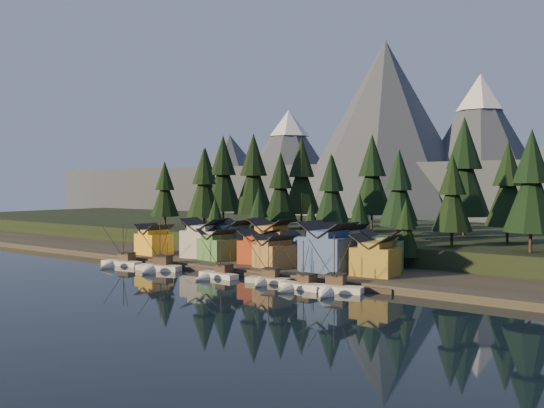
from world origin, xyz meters
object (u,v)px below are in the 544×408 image
Objects in this scene: house_front_0 at (154,239)px; boat_3 at (215,270)px; boat_1 at (156,261)px; boat_0 at (118,258)px; boat_4 at (266,274)px; boat_6 at (331,282)px; house_back_0 at (200,237)px; boat_5 at (298,280)px; house_front_1 at (204,237)px; house_back_1 at (233,237)px.

boat_3 is at bearing -15.44° from house_front_0.
boat_3 is at bearing -15.59° from boat_1.
boat_1 is at bearing -34.76° from house_front_0.
boat_3 is at bearing -9.12° from boat_0.
boat_4 is 0.85× the size of boat_6.
boat_5 is at bearing -16.58° from house_back_0.
boat_0 is at bearing 166.92° from boat_4.
house_front_1 reaches higher than boat_1.
boat_0 is 0.95× the size of boat_1.
house_back_0 reaches higher than boat_4.
boat_4 is at bearing -14.41° from boat_1.
house_front_1 reaches higher than boat_5.
boat_4 reaches higher than boat_5.
boat_6 is at bearing -6.00° from house_front_0.
house_back_1 is at bearing 31.05° from house_front_1.
house_back_1 is at bearing 63.15° from boat_1.
boat_4 is 49.66m from house_front_0.
house_front_0 is at bearing -179.15° from house_front_1.
house_back_0 is (-6.66, 5.37, -0.76)m from house_front_1.
boat_3 is 26.76m from house_front_1.
boat_3 is 1.00× the size of boat_5.
boat_0 is 55.10m from boat_5.
house_front_0 is at bearing 171.77° from boat_5.
house_back_1 is at bearing 127.02° from boat_4.
house_front_0 reaches higher than boat_5.
boat_5 is at bearing 170.82° from boat_6.
boat_0 is 22.39m from house_front_1.
boat_0 is at bearing 165.66° from boat_6.
boat_3 is at bearing 169.80° from boat_4.
boat_4 is at bearing -19.68° from house_back_0.
house_back_0 is at bearing 177.23° from house_back_1.
boat_6 is at bearing 11.15° from boat_5.
house_front_0 is (-2.21, 13.81, 3.70)m from boat_0.
boat_3 is 37.39m from house_front_0.
boat_3 is 1.23× the size of house_back_0.
boat_5 is 1.13× the size of house_back_1.
house_front_1 reaches higher than house_front_0.
boat_4 is 1.21× the size of house_front_0.
house_front_1 is 1.30× the size of house_back_0.
boat_0 is 1.37× the size of house_front_0.
house_back_0 is (-26.42, 22.73, 4.15)m from boat_3.
boat_0 is at bearing 161.54° from boat_1.
house_front_1 reaches higher than boat_0.
boat_1 reaches higher than boat_3.
boat_1 is 31.55m from boat_4.
boat_0 is 45.80m from boat_4.
boat_4 is 1.11× the size of house_back_1.
house_front_0 is 15.50m from house_front_1.
boat_6 is 1.08× the size of house_front_1.
boat_3 is at bearing -55.43° from house_front_1.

